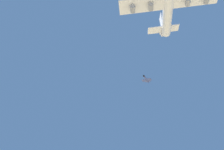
% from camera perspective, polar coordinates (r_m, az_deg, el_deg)
% --- Properties ---
extents(carrier_jet, '(72.23, 58.88, 19.50)m').
position_cam_1_polar(carrier_jet, '(142.81, 14.55, 18.49)').
color(carrier_jet, white).
extents(chase_jet_left_wing, '(15.29, 8.53, 4.00)m').
position_cam_1_polar(chase_jet_left_wing, '(187.90, 8.90, -1.05)').
color(chase_jet_left_wing, '#38478C').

